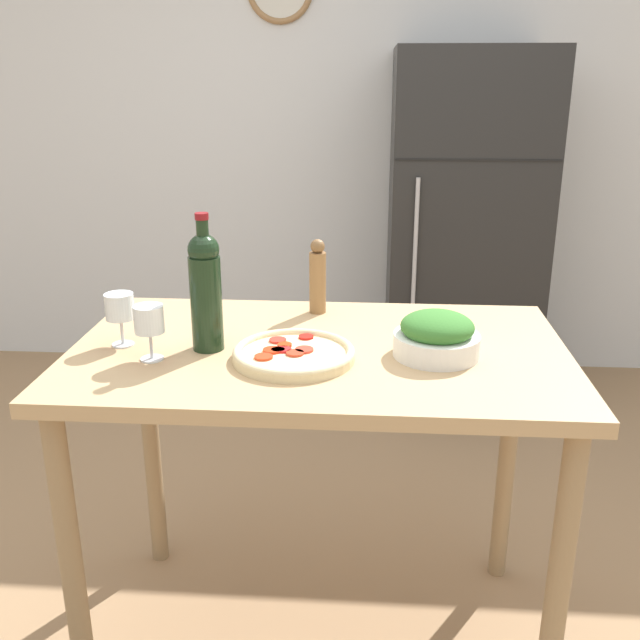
% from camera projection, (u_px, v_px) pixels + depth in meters
% --- Properties ---
extents(ground_plane, '(14.00, 14.00, 0.00)m').
position_uv_depth(ground_plane, '(319.00, 634.00, 2.16)').
color(ground_plane, '#9E7A56').
extents(wall_back, '(6.40, 0.09, 2.60)m').
position_uv_depth(wall_back, '(349.00, 134.00, 3.83)').
color(wall_back, silver).
rests_on(wall_back, ground_plane).
extents(refrigerator, '(0.75, 0.67, 1.73)m').
position_uv_depth(refrigerator, '(464.00, 230.00, 3.59)').
color(refrigerator, black).
rests_on(refrigerator, ground_plane).
extents(prep_counter, '(1.29, 0.77, 0.93)m').
position_uv_depth(prep_counter, '(319.00, 391.00, 1.90)').
color(prep_counter, tan).
rests_on(prep_counter, ground_plane).
extents(wine_bottle, '(0.08, 0.08, 0.35)m').
position_uv_depth(wine_bottle, '(206.00, 289.00, 1.79)').
color(wine_bottle, black).
rests_on(wine_bottle, prep_counter).
extents(wine_glass_near, '(0.07, 0.07, 0.14)m').
position_uv_depth(wine_glass_near, '(149.00, 322.00, 1.74)').
color(wine_glass_near, silver).
rests_on(wine_glass_near, prep_counter).
extents(wine_glass_far, '(0.07, 0.07, 0.14)m').
position_uv_depth(wine_glass_far, '(120.00, 308.00, 1.83)').
color(wine_glass_far, silver).
rests_on(wine_glass_far, prep_counter).
extents(pepper_mill, '(0.05, 0.05, 0.22)m').
position_uv_depth(pepper_mill, '(318.00, 278.00, 2.09)').
color(pepper_mill, olive).
rests_on(pepper_mill, prep_counter).
extents(salad_bowl, '(0.22, 0.22, 0.12)m').
position_uv_depth(salad_bowl, '(437.00, 336.00, 1.78)').
color(salad_bowl, white).
rests_on(salad_bowl, prep_counter).
extents(homemade_pizza, '(0.30, 0.30, 0.03)m').
position_uv_depth(homemade_pizza, '(294.00, 354.00, 1.77)').
color(homemade_pizza, beige).
rests_on(homemade_pizza, prep_counter).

